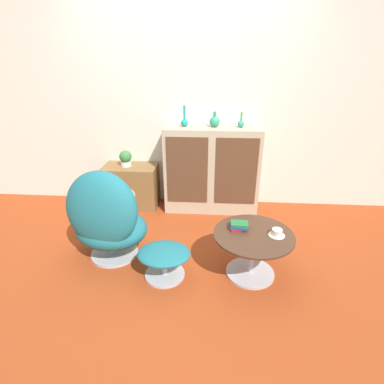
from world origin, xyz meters
name	(u,v)px	position (x,y,z in m)	size (l,w,h in m)	color
ground_plane	(175,261)	(0.00, 0.00, 0.00)	(12.00, 12.00, 0.00)	#9E3D19
wall_back	(187,98)	(0.00, 1.34, 1.30)	(6.40, 0.06, 2.60)	silver
sideboard	(212,169)	(0.31, 1.11, 0.51)	(1.10, 0.40, 1.01)	tan
tv_console	(132,186)	(-0.68, 1.12, 0.26)	(0.65, 0.40, 0.52)	brown
egg_chair	(107,220)	(-0.61, 0.01, 0.41)	(0.77, 0.73, 0.90)	#B7B7BC
ottoman	(164,257)	(-0.07, -0.20, 0.20)	(0.45, 0.38, 0.27)	#B7B7BC
coffee_table	(252,247)	(0.67, -0.12, 0.27)	(0.67, 0.67, 0.41)	#B7B7BC
vase_leftmost	(185,121)	(-0.01, 1.12, 1.07)	(0.08, 0.08, 0.23)	teal
vase_inner_left	(215,121)	(0.33, 1.12, 1.08)	(0.12, 0.12, 0.17)	#2D8E6B
vase_inner_right	(241,123)	(0.62, 1.12, 1.06)	(0.08, 0.08, 0.17)	#2D8E6B
potted_plant	(126,158)	(-0.73, 1.12, 0.62)	(0.15, 0.15, 0.19)	silver
teacup	(277,233)	(0.85, -0.13, 0.43)	(0.13, 0.13, 0.06)	silver
book_stack	(239,226)	(0.55, -0.05, 0.44)	(0.16, 0.12, 0.06)	red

